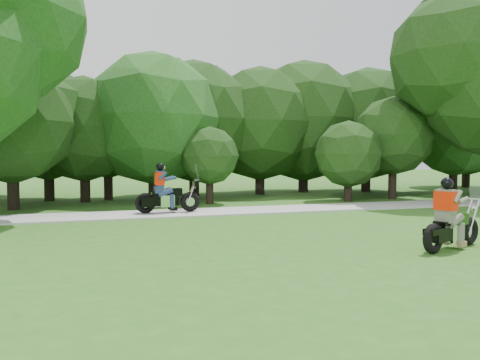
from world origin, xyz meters
TOP-DOWN VIEW (x-y plane):
  - ground at (0.00, 0.00)m, footprint 100.00×100.00m
  - walkway at (0.00, 8.00)m, footprint 60.00×2.20m
  - tree_line at (0.27, 14.68)m, footprint 39.70×11.55m
  - chopper_motorcycle at (1.25, -0.10)m, footprint 2.19×1.14m
  - touring_motorcycle at (-3.82, 8.06)m, footprint 2.31×0.66m

SIDE VIEW (x-z plane):
  - ground at x=0.00m, z-range 0.00..0.00m
  - walkway at x=0.00m, z-range 0.00..0.06m
  - chopper_motorcycle at x=1.25m, z-range -0.21..1.40m
  - touring_motorcycle at x=-3.82m, z-range -0.18..1.59m
  - tree_line at x=0.27m, z-range -0.09..7.35m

